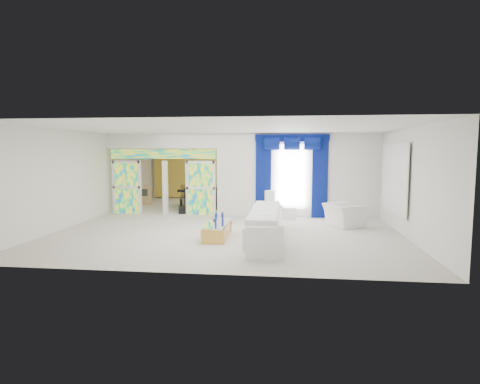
# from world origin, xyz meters

# --- Properties ---
(floor) EXTENTS (12.00, 12.00, 0.00)m
(floor) POSITION_xyz_m (0.00, 0.00, 0.00)
(floor) COLOR #B7AF9E
(floor) RESTS_ON ground
(dividing_wall) EXTENTS (5.70, 0.18, 3.00)m
(dividing_wall) POSITION_xyz_m (2.15, 1.00, 1.50)
(dividing_wall) COLOR white
(dividing_wall) RESTS_ON ground
(dividing_header) EXTENTS (4.30, 0.18, 0.55)m
(dividing_header) POSITION_xyz_m (-2.85, 1.00, 2.73)
(dividing_header) COLOR white
(dividing_header) RESTS_ON dividing_wall
(stained_panel_left) EXTENTS (0.95, 0.04, 2.00)m
(stained_panel_left) POSITION_xyz_m (-4.28, 1.00, 1.00)
(stained_panel_left) COLOR #994C3F
(stained_panel_left) RESTS_ON ground
(stained_panel_right) EXTENTS (0.95, 0.04, 2.00)m
(stained_panel_right) POSITION_xyz_m (-1.42, 1.00, 1.00)
(stained_panel_right) COLOR #994C3F
(stained_panel_right) RESTS_ON ground
(stained_transom) EXTENTS (4.00, 0.05, 0.35)m
(stained_transom) POSITION_xyz_m (-2.85, 1.00, 2.25)
(stained_transom) COLOR #994C3F
(stained_transom) RESTS_ON dividing_header
(window_pane) EXTENTS (1.00, 0.02, 2.30)m
(window_pane) POSITION_xyz_m (1.90, 0.90, 1.45)
(window_pane) COLOR white
(window_pane) RESTS_ON dividing_wall
(blue_drape_left) EXTENTS (0.55, 0.10, 2.80)m
(blue_drape_left) POSITION_xyz_m (0.90, 0.87, 1.40)
(blue_drape_left) COLOR #030F4A
(blue_drape_left) RESTS_ON ground
(blue_drape_right) EXTENTS (0.55, 0.10, 2.80)m
(blue_drape_right) POSITION_xyz_m (2.90, 0.87, 1.40)
(blue_drape_right) COLOR #030F4A
(blue_drape_right) RESTS_ON ground
(blue_pelmet) EXTENTS (2.60, 0.12, 0.25)m
(blue_pelmet) POSITION_xyz_m (1.90, 0.87, 2.82)
(blue_pelmet) COLOR #030F4A
(blue_pelmet) RESTS_ON dividing_wall
(wall_mirror) EXTENTS (0.04, 2.70, 1.90)m
(wall_mirror) POSITION_xyz_m (4.94, -1.00, 1.55)
(wall_mirror) COLOR white
(wall_mirror) RESTS_ON ground
(gold_curtains) EXTENTS (9.70, 0.12, 2.90)m
(gold_curtains) POSITION_xyz_m (0.00, 5.90, 1.50)
(gold_curtains) COLOR gold
(gold_curtains) RESTS_ON ground
(white_sofa) EXTENTS (0.96, 3.86, 0.73)m
(white_sofa) POSITION_xyz_m (1.20, -3.02, 0.36)
(white_sofa) COLOR white
(white_sofa) RESTS_ON ground
(coffee_table) EXTENTS (0.64, 1.75, 0.38)m
(coffee_table) POSITION_xyz_m (-0.15, -2.72, 0.19)
(coffee_table) COLOR gold
(coffee_table) RESTS_ON ground
(console_table) EXTENTS (1.24, 0.47, 0.41)m
(console_table) POSITION_xyz_m (1.46, 0.48, 0.20)
(console_table) COLOR white
(console_table) RESTS_ON ground
(table_lamp) EXTENTS (0.36, 0.36, 0.58)m
(table_lamp) POSITION_xyz_m (1.16, 0.48, 0.70)
(table_lamp) COLOR white
(table_lamp) RESTS_ON console_table
(armchair) EXTENTS (1.34, 1.40, 0.71)m
(armchair) POSITION_xyz_m (3.53, -0.71, 0.35)
(armchair) COLOR white
(armchair) RESTS_ON ground
(grand_piano) EXTENTS (1.87, 2.12, 0.89)m
(grand_piano) POSITION_xyz_m (-1.95, 2.94, 0.45)
(grand_piano) COLOR black
(grand_piano) RESTS_ON ground
(piano_bench) EXTENTS (0.90, 0.59, 0.28)m
(piano_bench) POSITION_xyz_m (-1.95, 1.34, 0.14)
(piano_bench) COLOR black
(piano_bench) RESTS_ON ground
(tv_console) EXTENTS (0.66, 0.62, 0.83)m
(tv_console) POSITION_xyz_m (-4.51, 3.44, 0.41)
(tv_console) COLOR #AA7D55
(tv_console) RESTS_ON ground
(chandelier) EXTENTS (0.60, 0.60, 0.60)m
(chandelier) POSITION_xyz_m (-2.30, 3.40, 2.65)
(chandelier) COLOR gold
(chandelier) RESTS_ON ceiling
(decanters) EXTENTS (0.18, 0.88, 0.27)m
(decanters) POSITION_xyz_m (-0.12, -2.63, 0.48)
(decanters) COLOR white
(decanters) RESTS_ON coffee_table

